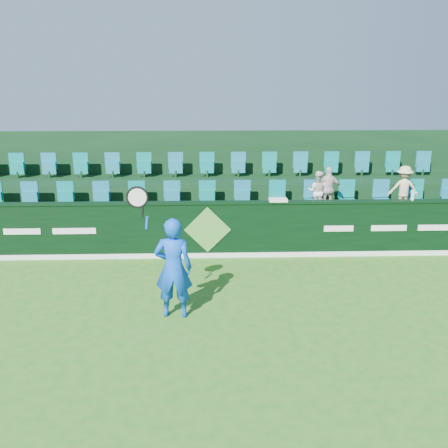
{
  "coord_description": "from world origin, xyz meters",
  "views": [
    {
      "loc": [
        0.02,
        -7.3,
        4.06
      ],
      "look_at": [
        0.35,
        2.8,
        1.15
      ],
      "focal_mm": 40.0,
      "sensor_mm": 36.0,
      "label": 1
    }
  ],
  "objects_px": {
    "spectator_left": "(318,192)",
    "spectator_middle": "(328,189)",
    "tennis_player": "(173,267)",
    "drinks_bottle": "(413,195)",
    "spectator_right": "(403,189)",
    "towel": "(278,200)"
  },
  "relations": [
    {
      "from": "spectator_left",
      "to": "spectator_middle",
      "type": "bearing_deg",
      "value": -157.12
    },
    {
      "from": "tennis_player",
      "to": "towel",
      "type": "bearing_deg",
      "value": 54.09
    },
    {
      "from": "spectator_middle",
      "to": "spectator_right",
      "type": "distance_m",
      "value": 1.95
    },
    {
      "from": "tennis_player",
      "to": "drinks_bottle",
      "type": "distance_m",
      "value": 6.3
    },
    {
      "from": "spectator_middle",
      "to": "towel",
      "type": "height_order",
      "value": "spectator_middle"
    },
    {
      "from": "spectator_middle",
      "to": "towel",
      "type": "relative_size",
      "value": 2.78
    },
    {
      "from": "spectator_right",
      "to": "towel",
      "type": "height_order",
      "value": "spectator_right"
    },
    {
      "from": "tennis_player",
      "to": "towel",
      "type": "xyz_separation_m",
      "value": [
        2.26,
        3.12,
        0.46
      ]
    },
    {
      "from": "drinks_bottle",
      "to": "tennis_player",
      "type": "bearing_deg",
      "value": -150.16
    },
    {
      "from": "spectator_right",
      "to": "towel",
      "type": "xyz_separation_m",
      "value": [
        -3.4,
        -1.12,
        -0.01
      ]
    },
    {
      "from": "spectator_middle",
      "to": "spectator_left",
      "type": "bearing_deg",
      "value": 5.07
    },
    {
      "from": "spectator_middle",
      "to": "towel",
      "type": "xyz_separation_m",
      "value": [
        -1.45,
        -1.12,
        -0.0
      ]
    },
    {
      "from": "tennis_player",
      "to": "spectator_middle",
      "type": "height_order",
      "value": "tennis_player"
    },
    {
      "from": "spectator_right",
      "to": "drinks_bottle",
      "type": "relative_size",
      "value": 4.67
    },
    {
      "from": "spectator_middle",
      "to": "towel",
      "type": "bearing_deg",
      "value": 42.73
    },
    {
      "from": "spectator_left",
      "to": "towel",
      "type": "distance_m",
      "value": 1.62
    },
    {
      "from": "spectator_right",
      "to": "drinks_bottle",
      "type": "bearing_deg",
      "value": 86.62
    },
    {
      "from": "towel",
      "to": "drinks_bottle",
      "type": "bearing_deg",
      "value": 0.0
    },
    {
      "from": "spectator_middle",
      "to": "drinks_bottle",
      "type": "distance_m",
      "value": 2.06
    },
    {
      "from": "drinks_bottle",
      "to": "spectator_left",
      "type": "bearing_deg",
      "value": 150.85
    },
    {
      "from": "spectator_middle",
      "to": "drinks_bottle",
      "type": "xyz_separation_m",
      "value": [
        1.73,
        -1.12,
        0.09
      ]
    },
    {
      "from": "tennis_player",
      "to": "spectator_right",
      "type": "bearing_deg",
      "value": 36.85
    }
  ]
}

